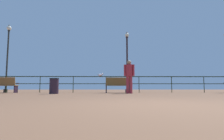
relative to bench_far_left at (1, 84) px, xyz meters
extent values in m
plane|color=brown|center=(7.37, -7.73, -0.51)|extent=(60.00, 60.00, 0.00)
cube|color=black|center=(7.37, 0.78, 0.52)|extent=(19.23, 0.05, 0.05)
cube|color=black|center=(7.37, 0.78, 0.05)|extent=(19.23, 0.04, 0.04)
cylinder|color=black|center=(-0.11, 0.78, 0.00)|extent=(0.04, 0.04, 1.03)
cylinder|color=black|center=(2.03, 0.78, 0.00)|extent=(0.04, 0.04, 1.03)
cylinder|color=black|center=(4.16, 0.78, 0.00)|extent=(0.04, 0.04, 1.03)
cylinder|color=black|center=(6.30, 0.78, 0.00)|extent=(0.04, 0.04, 1.03)
cylinder|color=black|center=(8.44, 0.78, 0.00)|extent=(0.04, 0.04, 1.03)
cylinder|color=black|center=(10.58, 0.78, 0.00)|extent=(0.04, 0.04, 1.03)
cylinder|color=black|center=(12.71, 0.78, 0.00)|extent=(0.04, 0.04, 1.03)
cube|color=brown|center=(0.00, 0.09, -0.06)|extent=(1.77, 0.57, 0.05)
cube|color=brown|center=(0.00, -0.14, 0.18)|extent=(1.75, 0.19, 0.49)
cube|color=black|center=(0.83, 0.12, -0.29)|extent=(0.06, 0.46, 0.45)
cube|color=black|center=(0.82, 0.33, 0.08)|extent=(0.05, 0.36, 0.04)
cube|color=brown|center=(6.99, 0.09, -0.06)|extent=(1.47, 0.57, 0.05)
cube|color=brown|center=(7.01, -0.12, 0.18)|extent=(1.45, 0.23, 0.47)
cube|color=black|center=(7.67, 0.14, -0.29)|extent=(0.07, 0.42, 0.46)
cube|color=black|center=(7.66, 0.33, 0.08)|extent=(0.06, 0.33, 0.04)
cube|color=black|center=(6.31, 0.04, -0.29)|extent=(0.07, 0.42, 0.46)
cube|color=black|center=(6.30, 0.23, 0.08)|extent=(0.06, 0.33, 0.04)
cylinder|color=#262925|center=(-0.26, 0.97, -0.40)|extent=(0.24, 0.24, 0.22)
cylinder|color=#262925|center=(-0.26, 0.97, 1.65)|extent=(0.10, 0.10, 3.89)
cylinder|color=#262925|center=(-0.26, 0.97, 3.62)|extent=(0.16, 0.16, 0.06)
sphere|color=silver|center=(-0.26, 0.97, 3.80)|extent=(0.30, 0.30, 0.30)
cone|color=#262925|center=(-0.26, 0.97, 4.00)|extent=(0.12, 0.12, 0.10)
cylinder|color=#2D1E20|center=(7.69, 0.97, -0.40)|extent=(0.27, 0.27, 0.22)
cylinder|color=#2D1E20|center=(7.69, 0.97, 1.44)|extent=(0.11, 0.11, 3.46)
cylinder|color=#2D1E20|center=(7.69, 0.97, 3.20)|extent=(0.18, 0.18, 0.06)
sphere|color=silver|center=(7.69, 0.97, 3.36)|extent=(0.27, 0.27, 0.27)
cone|color=#2D1E20|center=(7.69, 0.97, 3.54)|extent=(0.14, 0.14, 0.10)
cylinder|color=#A12D39|center=(7.50, -1.16, -0.06)|extent=(0.16, 0.16, 0.92)
cylinder|color=#A12D39|center=(7.67, -1.18, -0.06)|extent=(0.16, 0.16, 0.92)
cylinder|color=#A62732|center=(7.58, -1.17, 0.73)|extent=(0.35, 0.35, 0.66)
cylinder|color=#A62732|center=(7.35, -1.14, 0.75)|extent=(0.12, 0.12, 0.62)
cylinder|color=#A62732|center=(7.82, -1.20, 0.75)|extent=(0.12, 0.12, 0.62)
sphere|color=#997657|center=(7.58, -1.17, 1.18)|extent=(0.24, 0.24, 0.24)
ellipsoid|color=silver|center=(5.91, 0.78, 0.62)|extent=(0.32, 0.25, 0.15)
ellipsoid|color=gray|center=(5.91, 0.78, 0.65)|extent=(0.28, 0.20, 0.05)
sphere|color=silver|center=(6.03, 0.82, 0.69)|extent=(0.13, 0.13, 0.13)
cone|color=gold|center=(6.11, 0.85, 0.69)|extent=(0.06, 0.06, 0.05)
cube|color=gray|center=(5.77, 0.74, 0.63)|extent=(0.12, 0.10, 0.02)
cylinder|color=#281A27|center=(3.68, -1.72, -0.14)|extent=(0.45, 0.45, 0.76)
cylinder|color=black|center=(3.68, -1.72, 0.26)|extent=(0.48, 0.48, 0.04)
camera|label=1|loc=(6.47, -11.09, -0.21)|focal=29.28mm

